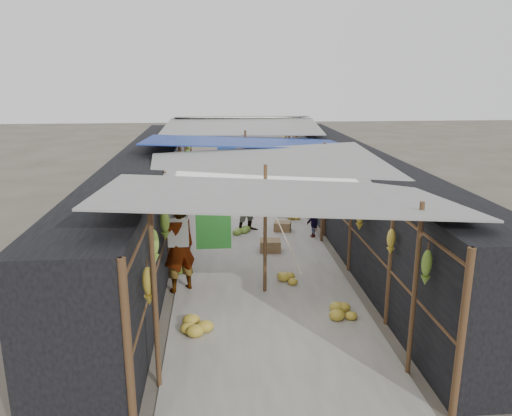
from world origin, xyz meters
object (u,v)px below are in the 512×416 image
object	(u,v)px
crate_near	(270,246)
vendor_elderly	(179,247)
black_basin	(271,203)
shopper_blue	(250,204)
vendor_seated	(312,222)

from	to	relation	value
crate_near	vendor_elderly	size ratio (longest dim) A/B	0.27
crate_near	black_basin	size ratio (longest dim) A/B	0.88
crate_near	shopper_blue	xyz separation A→B (m)	(-0.36, 1.70, 0.64)
black_basin	vendor_elderly	size ratio (longest dim) A/B	0.31
black_basin	shopper_blue	world-z (taller)	shopper_blue
shopper_blue	vendor_seated	bearing A→B (deg)	-53.30
shopper_blue	black_basin	bearing A→B (deg)	41.67
black_basin	vendor_elderly	bearing A→B (deg)	-111.60
vendor_elderly	vendor_seated	bearing A→B (deg)	-166.82
crate_near	shopper_blue	world-z (taller)	shopper_blue
crate_near	black_basin	xyz separation A→B (m)	(0.54, 4.48, -0.07)
black_basin	vendor_seated	distance (m)	3.54
vendor_elderly	shopper_blue	distance (m)	4.19
vendor_elderly	vendor_seated	xyz separation A→B (m)	(3.32, 3.14, -0.49)
vendor_elderly	crate_near	bearing A→B (deg)	-164.61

